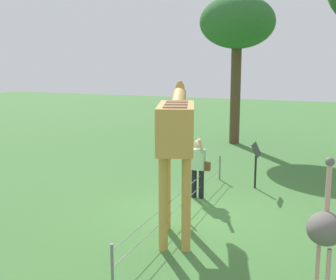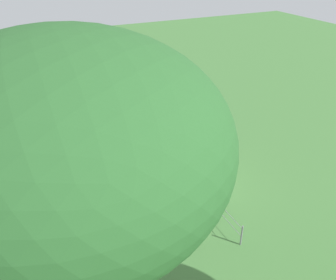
% 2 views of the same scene
% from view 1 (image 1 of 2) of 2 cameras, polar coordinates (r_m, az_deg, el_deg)
% --- Properties ---
extents(ground_plane, '(60.00, 60.00, 0.00)m').
position_cam_1_polar(ground_plane, '(10.67, 2.67, -9.86)').
color(ground_plane, '#427538').
extents(giraffe, '(3.61, 1.57, 3.15)m').
position_cam_1_polar(giraffe, '(9.17, 1.09, 1.00)').
color(giraffe, '#C69347').
rests_on(giraffe, ground_plane).
extents(visitor, '(0.62, 0.58, 1.72)m').
position_cam_1_polar(visitor, '(11.87, 3.87, -3.21)').
color(visitor, black).
rests_on(visitor, ground_plane).
extents(ostrich, '(0.70, 0.56, 2.25)m').
position_cam_1_polar(ostrich, '(7.26, 19.41, -10.62)').
color(ostrich, '#CC9E93').
rests_on(ostrich, ground_plane).
extents(tree_northeast, '(3.15, 3.15, 6.25)m').
position_cam_1_polar(tree_northeast, '(19.45, 8.82, 14.33)').
color(tree_northeast, brown).
rests_on(tree_northeast, ground_plane).
extents(info_sign, '(0.56, 0.21, 1.32)m').
position_cam_1_polar(info_sign, '(12.96, 11.14, -1.99)').
color(info_sign, black).
rests_on(info_sign, ground_plane).
extents(wire_fence, '(7.05, 0.05, 0.75)m').
position_cam_1_polar(wire_fence, '(10.59, 1.86, -7.70)').
color(wire_fence, slate).
rests_on(wire_fence, ground_plane).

